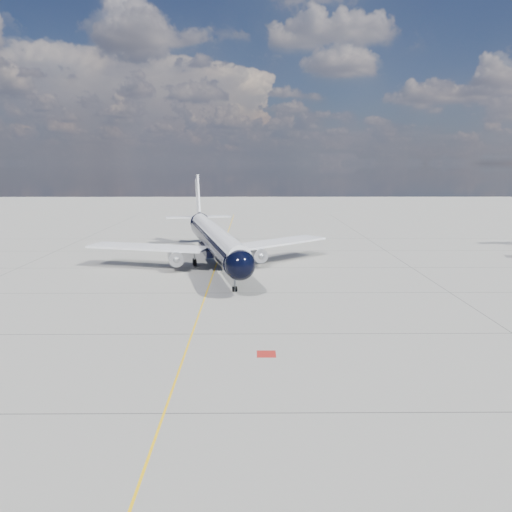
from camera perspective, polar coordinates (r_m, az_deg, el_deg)
The scene contains 4 objects.
ground at distance 81.08m, azimuth -4.42°, elevation -0.63°, with size 320.00×320.00×0.00m, color gray.
taxiway_centerline at distance 76.19m, azimuth -4.68°, elevation -1.36°, with size 0.16×160.00×0.01m, color yellow.
red_marking at distance 42.36m, azimuth 1.19°, elevation -11.14°, with size 1.60×1.60×0.01m, color maroon.
main_airliner at distance 77.82m, azimuth -4.83°, elevation 2.05°, with size 37.76×46.63×13.61m.
Camera 1 is at (5.63, -49.36, 15.63)m, focal length 35.00 mm.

